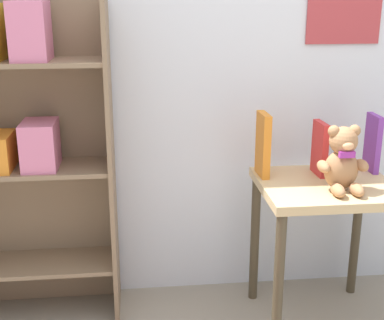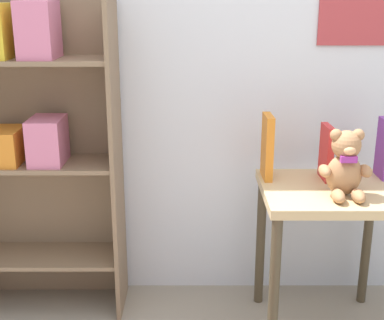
{
  "view_description": "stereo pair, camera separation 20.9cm",
  "coord_description": "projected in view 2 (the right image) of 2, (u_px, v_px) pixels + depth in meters",
  "views": [
    {
      "loc": [
        -0.4,
        -0.85,
        1.35
      ],
      "look_at": [
        -0.19,
        1.14,
        0.73
      ],
      "focal_mm": 50.0,
      "sensor_mm": 36.0,
      "label": 1
    },
    {
      "loc": [
        -0.19,
        -0.86,
        1.35
      ],
      "look_at": [
        -0.19,
        1.14,
        0.73
      ],
      "focal_mm": 50.0,
      "sensor_mm": 36.0,
      "label": 2
    }
  ],
  "objects": [
    {
      "name": "wall_back",
      "position": [
        237.0,
        19.0,
        2.24
      ],
      "size": [
        4.8,
        0.07,
        2.5
      ],
      "color": "silver",
      "rests_on": "ground_plane"
    },
    {
      "name": "bookshelf_side",
      "position": [
        29.0,
        136.0,
        2.23
      ],
      "size": [
        0.75,
        0.27,
        1.34
      ],
      "color": "#7F664C",
      "rests_on": "ground_plane"
    },
    {
      "name": "display_table",
      "position": [
        328.0,
        214.0,
        2.11
      ],
      "size": [
        0.53,
        0.47,
        0.63
      ],
      "color": "tan",
      "rests_on": "ground_plane"
    },
    {
      "name": "teddy_bear",
      "position": [
        344.0,
        166.0,
        1.97
      ],
      "size": [
        0.19,
        0.18,
        0.25
      ],
      "color": "#A8754C",
      "rests_on": "display_table"
    },
    {
      "name": "book_standing_orange",
      "position": [
        266.0,
        147.0,
        2.16
      ],
      "size": [
        0.03,
        0.13,
        0.26
      ],
      "primitive_type": "cube",
      "rotation": [
        0.0,
        0.0,
        0.02
      ],
      "color": "orange",
      "rests_on": "display_table"
    },
    {
      "name": "book_standing_red",
      "position": [
        325.0,
        152.0,
        2.15
      ],
      "size": [
        0.03,
        0.13,
        0.22
      ],
      "primitive_type": "cube",
      "rotation": [
        0.0,
        0.0,
        0.03
      ],
      "color": "red",
      "rests_on": "display_table"
    },
    {
      "name": "book_standing_purple",
      "position": [
        382.0,
        148.0,
        2.17
      ],
      "size": [
        0.02,
        0.12,
        0.24
      ],
      "primitive_type": "cube",
      "rotation": [
        0.0,
        0.0,
        0.0
      ],
      "color": "purple",
      "rests_on": "display_table"
    }
  ]
}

